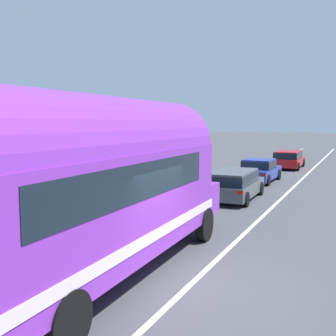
# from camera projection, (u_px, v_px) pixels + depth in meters

# --- Properties ---
(ground_plane) EXTENTS (300.00, 300.00, 0.00)m
(ground_plane) POSITION_uv_depth(u_px,v_px,m) (190.00, 285.00, 9.07)
(ground_plane) COLOR #424247
(lane_markings) EXTENTS (4.07, 80.00, 0.01)m
(lane_markings) POSITION_uv_depth(u_px,v_px,m) (246.00, 194.00, 20.66)
(lane_markings) COLOR silver
(lane_markings) RESTS_ON ground
(painted_bus) EXTENTS (2.81, 11.20, 4.12)m
(painted_bus) POSITION_uv_depth(u_px,v_px,m) (89.00, 181.00, 8.79)
(painted_bus) COLOR purple
(painted_bus) RESTS_ON ground
(car_lead) EXTENTS (1.99, 4.64, 1.37)m
(car_lead) POSITION_uv_depth(u_px,v_px,m) (234.00, 183.00, 19.00)
(car_lead) COLOR #474C51
(car_lead) RESTS_ON ground
(car_second) EXTENTS (1.99, 4.44, 1.37)m
(car_second) POSITION_uv_depth(u_px,v_px,m) (259.00, 170.00, 24.89)
(car_second) COLOR navy
(car_second) RESTS_ON ground
(car_third) EXTENTS (2.01, 4.79, 1.37)m
(car_third) POSITION_uv_depth(u_px,v_px,m) (289.00, 158.00, 32.21)
(car_third) COLOR #A5191E
(car_third) RESTS_ON ground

